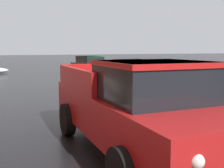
# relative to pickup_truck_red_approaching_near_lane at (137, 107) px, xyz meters

# --- Properties ---
(snow_bank_along_left_kerb) EXTENTS (3.09, 1.41, 0.69)m
(snow_bank_along_left_kerb) POSITION_rel_pickup_truck_red_approaching_near_lane_xyz_m (6.82, 21.54, -0.59)
(snow_bank_along_left_kerb) COLOR white
(snow_bank_along_left_kerb) RESTS_ON ground
(snow_bank_far_right_pile) EXTENTS (2.20, 0.90, 0.75)m
(snow_bank_far_right_pile) POSITION_rel_pickup_truck_red_approaching_near_lane_xyz_m (6.79, 21.41, -0.57)
(snow_bank_far_right_pile) COLOR white
(snow_bank_far_right_pile) RESTS_ON ground
(pickup_truck_red_approaching_near_lane) EXTENTS (2.20, 5.09, 1.76)m
(pickup_truck_red_approaching_near_lane) POSITION_rel_pickup_truck_red_approaching_near_lane_xyz_m (0.00, 0.00, 0.00)
(pickup_truck_red_approaching_near_lane) COLOR red
(pickup_truck_red_approaching_near_lane) RESTS_ON ground
(sedan_black_parked_kerbside_close) EXTENTS (2.08, 3.93, 1.42)m
(sedan_black_parked_kerbside_close) POSITION_rel_pickup_truck_red_approaching_near_lane_xyz_m (4.43, 7.89, -0.13)
(sedan_black_parked_kerbside_close) COLOR black
(sedan_black_parked_kerbside_close) RESTS_ON ground
(sedan_green_parked_kerbside_mid) EXTENTS (2.15, 4.40, 1.42)m
(sedan_green_parked_kerbside_mid) POSITION_rel_pickup_truck_red_approaching_near_lane_xyz_m (4.72, 15.54, -0.13)
(sedan_green_parked_kerbside_mid) COLOR #1E5633
(sedan_green_parked_kerbside_mid) RESTS_ON ground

